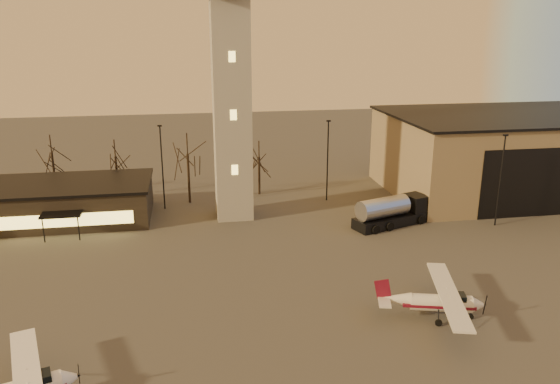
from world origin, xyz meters
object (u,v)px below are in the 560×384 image
object	(u,v)px
fuel_truck	(391,214)
hangar	(506,153)
control_tower	(231,72)
terminal	(35,203)
cessna_front	(442,305)

from	to	relation	value
fuel_truck	hangar	bearing A→B (deg)	8.28
control_tower	hangar	xyz separation A→B (m)	(36.00, 3.98, -11.17)
hangar	fuel_truck	xyz separation A→B (m)	(-19.31, -9.99, -3.84)
control_tower	hangar	size ratio (longest dim) A/B	1.07
terminal	cessna_front	world-z (taller)	terminal
control_tower	fuel_truck	bearing A→B (deg)	-19.80
terminal	fuel_truck	size ratio (longest dim) A/B	2.73
hangar	cessna_front	xyz separation A→B (m)	(-22.80, -29.69, -4.13)
hangar	cessna_front	bearing A→B (deg)	-127.52
control_tower	cessna_front	size ratio (longest dim) A/B	3.02
hangar	fuel_truck	size ratio (longest dim) A/B	3.28
terminal	cessna_front	bearing A→B (deg)	-38.20
control_tower	hangar	bearing A→B (deg)	6.31
terminal	fuel_truck	distance (m)	39.51
cessna_front	control_tower	bearing A→B (deg)	132.61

